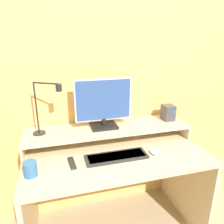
{
  "coord_description": "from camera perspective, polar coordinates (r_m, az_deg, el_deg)",
  "views": [
    {
      "loc": [
        -0.41,
        -1.02,
        1.56
      ],
      "look_at": [
        -0.01,
        0.39,
        1.05
      ],
      "focal_mm": 35.0,
      "sensor_mm": 36.0,
      "label": 1
    }
  ],
  "objects": [
    {
      "name": "wall_back",
      "position": [
        1.84,
        -2.65,
        9.57
      ],
      "size": [
        6.0,
        0.05,
        2.5
      ],
      "color": "#E5AD60",
      "rests_on": "ground_plane"
    },
    {
      "name": "desk",
      "position": [
        1.76,
        0.76,
        -16.23
      ],
      "size": [
        1.31,
        0.71,
        0.74
      ],
      "color": "beige",
      "rests_on": "ground_plane"
    },
    {
      "name": "monitor_shelf",
      "position": [
        1.77,
        -0.95,
        -4.52
      ],
      "size": [
        1.31,
        0.33,
        0.12
      ],
      "color": "beige",
      "rests_on": "desk"
    },
    {
      "name": "monitor",
      "position": [
        1.7,
        -2.25,
        2.25
      ],
      "size": [
        0.45,
        0.17,
        0.39
      ],
      "color": "black",
      "rests_on": "monitor_shelf"
    },
    {
      "name": "desk_lamp",
      "position": [
        1.63,
        -17.01,
        0.73
      ],
      "size": [
        0.23,
        0.17,
        0.4
      ],
      "color": "black",
      "rests_on": "monitor_shelf"
    },
    {
      "name": "router_dock",
      "position": [
        1.96,
        14.41,
        -0.14
      ],
      "size": [
        0.09,
        0.11,
        0.13
      ],
      "color": "#3D3D42",
      "rests_on": "monitor_shelf"
    },
    {
      "name": "keyboard",
      "position": [
        1.57,
        1.21,
        -11.55
      ],
      "size": [
        0.44,
        0.15,
        0.02
      ],
      "color": "#282828",
      "rests_on": "desk"
    },
    {
      "name": "mouse",
      "position": [
        1.65,
        10.85,
        -10.19
      ],
      "size": [
        0.06,
        0.09,
        0.03
      ],
      "color": "silver",
      "rests_on": "desk"
    },
    {
      "name": "remote_control",
      "position": [
        1.53,
        -10.42,
        -12.98
      ],
      "size": [
        0.05,
        0.14,
        0.02
      ],
      "color": "black",
      "rests_on": "desk"
    },
    {
      "name": "mug",
      "position": [
        1.46,
        -20.59,
        -13.75
      ],
      "size": [
        0.08,
        0.08,
        0.09
      ],
      "color": "#33669E",
      "rests_on": "desk"
    }
  ]
}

